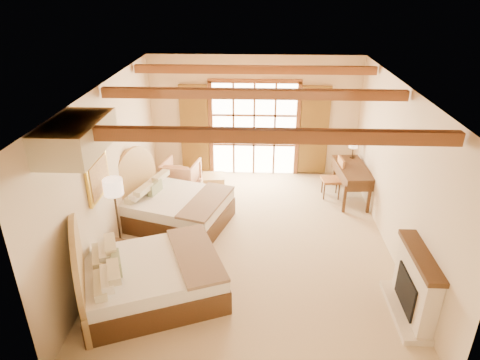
# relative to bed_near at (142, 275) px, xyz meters

# --- Properties ---
(floor) EXTENTS (7.00, 7.00, 0.00)m
(floor) POSITION_rel_bed_near_xyz_m (1.80, 1.77, -0.45)
(floor) COLOR #CAAE8A
(floor) RESTS_ON ground
(wall_back) EXTENTS (5.50, 0.00, 5.50)m
(wall_back) POSITION_rel_bed_near_xyz_m (1.80, 5.27, 1.15)
(wall_back) COLOR beige
(wall_back) RESTS_ON ground
(wall_left) EXTENTS (0.00, 7.00, 7.00)m
(wall_left) POSITION_rel_bed_near_xyz_m (-0.95, 1.77, 1.15)
(wall_left) COLOR beige
(wall_left) RESTS_ON ground
(wall_right) EXTENTS (0.00, 7.00, 7.00)m
(wall_right) POSITION_rel_bed_near_xyz_m (4.55, 1.77, 1.15)
(wall_right) COLOR beige
(wall_right) RESTS_ON ground
(ceiling) EXTENTS (7.00, 7.00, 0.00)m
(ceiling) POSITION_rel_bed_near_xyz_m (1.80, 1.77, 2.75)
(ceiling) COLOR #AB7034
(ceiling) RESTS_ON ground
(ceiling_beams) EXTENTS (5.39, 4.60, 0.18)m
(ceiling_beams) POSITION_rel_bed_near_xyz_m (1.80, 1.77, 2.63)
(ceiling_beams) COLOR brown
(ceiling_beams) RESTS_ON ceiling
(french_doors) EXTENTS (3.95, 0.08, 2.60)m
(french_doors) POSITION_rel_bed_near_xyz_m (1.80, 5.21, 0.80)
(french_doors) COLOR white
(french_doors) RESTS_ON ground
(fireplace) EXTENTS (0.46, 1.40, 1.16)m
(fireplace) POSITION_rel_bed_near_xyz_m (4.40, -0.23, 0.06)
(fireplace) COLOR beige
(fireplace) RESTS_ON ground
(painting) EXTENTS (0.06, 0.95, 0.75)m
(painting) POSITION_rel_bed_near_xyz_m (-0.90, 1.02, 1.30)
(painting) COLOR gold
(painting) RESTS_ON wall_left
(canopy_valance) EXTENTS (0.70, 1.40, 0.45)m
(canopy_valance) POSITION_rel_bed_near_xyz_m (-0.60, -0.23, 2.50)
(canopy_valance) COLOR beige
(canopy_valance) RESTS_ON ceiling
(bed_near) EXTENTS (2.86, 2.42, 1.49)m
(bed_near) POSITION_rel_bed_near_xyz_m (0.00, 0.00, 0.00)
(bed_near) COLOR #482714
(bed_near) RESTS_ON floor
(bed_far) EXTENTS (2.61, 2.20, 1.42)m
(bed_far) POSITION_rel_bed_near_xyz_m (-0.01, 2.44, -0.02)
(bed_far) COLOR #482714
(bed_far) RESTS_ON floor
(nightstand) EXTENTS (0.61, 0.61, 0.57)m
(nightstand) POSITION_rel_bed_near_xyz_m (-0.70, 0.67, -0.16)
(nightstand) COLOR #482714
(nightstand) RESTS_ON floor
(floor_lamp) EXTENTS (0.35, 0.35, 1.66)m
(floor_lamp) POSITION_rel_bed_near_xyz_m (-0.70, 1.13, 0.96)
(floor_lamp) COLOR #33251A
(floor_lamp) RESTS_ON floor
(armchair) EXTENTS (0.99, 1.01, 0.79)m
(armchair) POSITION_rel_bed_near_xyz_m (-0.03, 4.10, -0.06)
(armchair) COLOR tan
(armchair) RESTS_ON floor
(ottoman) EXTENTS (0.60, 0.60, 0.39)m
(ottoman) POSITION_rel_bed_near_xyz_m (0.80, 4.12, -0.26)
(ottoman) COLOR #A07E47
(ottoman) RESTS_ON floor
(desk) EXTENTS (0.78, 1.59, 0.83)m
(desk) POSITION_rel_bed_near_xyz_m (4.19, 3.80, -0.01)
(desk) COLOR #482714
(desk) RESTS_ON floor
(desk_chair) EXTENTS (0.49, 0.49, 1.02)m
(desk_chair) POSITION_rel_bed_near_xyz_m (3.75, 3.87, -0.14)
(desk_chair) COLOR #945E31
(desk_chair) RESTS_ON floor
(desk_lamp) EXTENTS (0.22, 0.22, 0.44)m
(desk_lamp) POSITION_rel_bed_near_xyz_m (4.29, 4.39, 0.72)
(desk_lamp) COLOR #33251A
(desk_lamp) RESTS_ON desk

